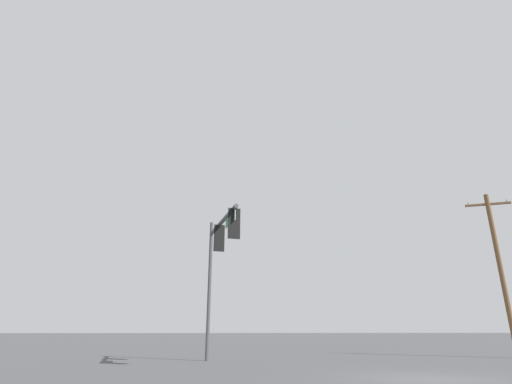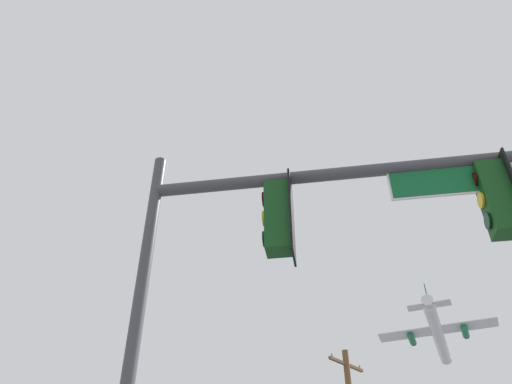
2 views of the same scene
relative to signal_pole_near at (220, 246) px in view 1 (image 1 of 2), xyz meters
name	(u,v)px [view 1 (image 1 of 2)]	position (x,y,z in m)	size (l,w,h in m)	color
ground_plane	(431,380)	(6.09, 6.45, -5.14)	(400.00, 400.00, 0.00)	#474749
signal_pole_near	(220,246)	(0.00, 0.00, 0.00)	(5.25, 1.46, 6.84)	#47474C
utility_pole	(500,267)	(-2.93, 15.76, -0.37)	(0.98, 2.33, 9.08)	brown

